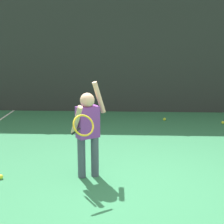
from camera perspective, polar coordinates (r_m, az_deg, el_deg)
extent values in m
plane|color=#2D7247|center=(4.58, 3.62, -12.71)|extent=(20.00, 20.00, 0.00)
cube|color=#282D2B|center=(8.72, 3.25, 11.83)|extent=(11.46, 0.08, 3.63)
cylinder|color=slate|center=(9.18, -14.83, 11.95)|extent=(0.09, 0.09, 3.78)
cylinder|color=slate|center=(8.78, 3.25, 12.32)|extent=(0.09, 0.09, 3.78)
cylinder|color=#3F4C59|center=(4.83, -5.12, -7.61)|extent=(0.11, 0.11, 0.58)
cylinder|color=#3F4C59|center=(4.86, -2.89, -7.44)|extent=(0.11, 0.11, 0.58)
cube|color=#72338C|center=(4.69, -4.09, -1.68)|extent=(0.34, 0.31, 0.44)
sphere|color=tan|center=(4.62, -4.15, 1.98)|extent=(0.20, 0.20, 0.20)
cylinder|color=tan|center=(4.73, -2.19, 2.45)|extent=(0.21, 0.17, 0.46)
cylinder|color=tan|center=(4.54, -5.92, -1.33)|extent=(0.22, 0.28, 0.43)
cylinder|color=black|center=(4.43, -6.08, -3.23)|extent=(0.16, 0.21, 0.15)
torus|color=yellow|center=(4.21, -4.80, -2.24)|extent=(0.33, 0.30, 0.26)
sphere|color=#CCE033|center=(8.08, 18.03, -1.67)|extent=(0.07, 0.07, 0.07)
sphere|color=#CCE033|center=(8.07, 8.75, -1.20)|extent=(0.07, 0.07, 0.07)
sphere|color=#CCE033|center=(5.09, -18.10, -10.25)|extent=(0.07, 0.07, 0.07)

